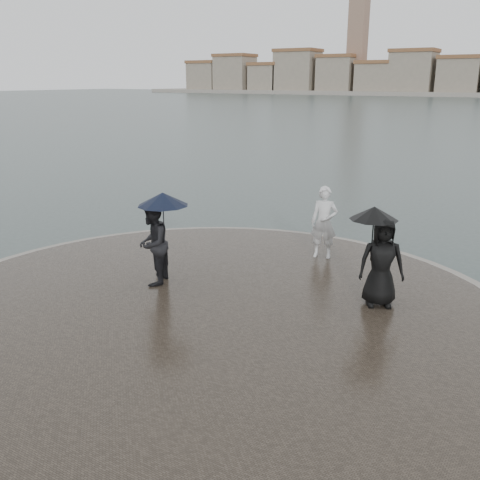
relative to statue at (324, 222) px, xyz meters
The scene contains 6 objects.
ground 7.85m from the statue, 94.79° to the right, with size 400.00×400.00×0.00m, color #2B3835.
kerb_ring 4.41m from the statue, 98.71° to the right, with size 12.50×12.50×0.32m, color gray.
quay_tip 4.40m from the statue, 98.71° to the right, with size 11.90×11.90×0.36m, color #2D261E.
statue is the anchor object (origin of this frame).
visitor_left 4.32m from the statue, 123.15° to the right, with size 1.28×1.18×2.04m.
visitor_right 3.00m from the statue, 45.98° to the right, with size 1.24×1.02×1.95m.
Camera 1 is at (5.59, -4.25, 4.66)m, focal length 40.00 mm.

